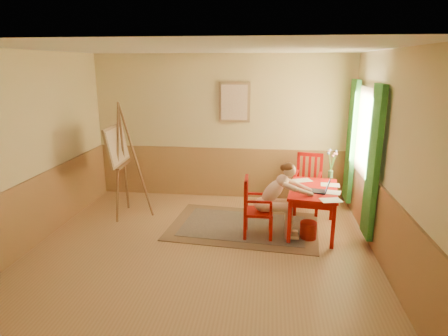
# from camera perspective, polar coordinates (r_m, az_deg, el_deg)

# --- Properties ---
(room) EXTENTS (5.04, 4.54, 2.84)m
(room) POSITION_cam_1_polar(r_m,az_deg,el_deg) (5.34, -3.37, 2.17)
(room) COLOR tan
(room) RESTS_ON ground
(wainscot) EXTENTS (5.00, 4.50, 1.00)m
(wainscot) POSITION_cam_1_polar(r_m,az_deg,el_deg) (6.35, -1.98, -4.14)
(wainscot) COLOR #A77848
(wainscot) RESTS_ON room
(window) EXTENTS (0.12, 2.01, 2.20)m
(window) POSITION_cam_1_polar(r_m,az_deg,el_deg) (6.52, 19.93, 3.17)
(window) COLOR white
(window) RESTS_ON room
(wall_portrait) EXTENTS (0.60, 0.05, 0.76)m
(wall_portrait) POSITION_cam_1_polar(r_m,az_deg,el_deg) (7.39, 1.55, 9.75)
(wall_portrait) COLOR #9B7851
(wall_portrait) RESTS_ON room
(rug) EXTENTS (2.53, 1.81, 0.02)m
(rug) POSITION_cam_1_polar(r_m,az_deg,el_deg) (6.42, 2.94, -8.63)
(rug) COLOR #8C7251
(rug) RESTS_ON room
(table) EXTENTS (0.87, 1.28, 0.72)m
(table) POSITION_cam_1_polar(r_m,az_deg,el_deg) (6.20, 13.16, -3.75)
(table) COLOR #B50A03
(table) RESTS_ON room
(chair_left) EXTENTS (0.44, 0.42, 0.95)m
(chair_left) POSITION_cam_1_polar(r_m,az_deg,el_deg) (5.93, 4.68, -5.88)
(chair_left) COLOR #B50A03
(chair_left) RESTS_ON room
(chair_back) EXTENTS (0.55, 0.57, 1.05)m
(chair_back) POSITION_cam_1_polar(r_m,az_deg,el_deg) (7.09, 12.36, -2.20)
(chair_back) COLOR #B50A03
(chair_back) RESTS_ON room
(figure) EXTENTS (0.88, 0.38, 1.19)m
(figure) POSITION_cam_1_polar(r_m,az_deg,el_deg) (5.89, 8.02, -4.24)
(figure) COLOR beige
(figure) RESTS_ON room
(laptop) EXTENTS (0.40, 0.29, 0.22)m
(laptop) POSITION_cam_1_polar(r_m,az_deg,el_deg) (6.01, 14.04, -3.08)
(laptop) COLOR #1E2338
(laptop) RESTS_ON table
(papers) EXTENTS (0.76, 1.23, 0.00)m
(papers) POSITION_cam_1_polar(r_m,az_deg,el_deg) (6.17, 14.52, -3.03)
(papers) COLOR white
(papers) RESTS_ON table
(vase) EXTENTS (0.21, 0.25, 0.50)m
(vase) POSITION_cam_1_polar(r_m,az_deg,el_deg) (6.74, 15.65, 0.42)
(vase) COLOR #3F724C
(vase) RESTS_ON table
(wastebasket) EXTENTS (0.31, 0.31, 0.27)m
(wastebasket) POSITION_cam_1_polar(r_m,az_deg,el_deg) (6.09, 12.43, -9.06)
(wastebasket) COLOR #AF1A10
(wastebasket) RESTS_ON room
(easel) EXTENTS (0.69, 0.89, 2.01)m
(easel) POSITION_cam_1_polar(r_m,az_deg,el_deg) (6.79, -15.32, 2.64)
(easel) COLOR brown
(easel) RESTS_ON room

